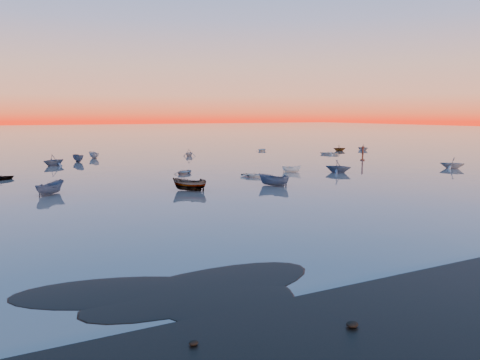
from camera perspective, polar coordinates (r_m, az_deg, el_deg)
ground at (r=124.16m, az=-17.01°, el=3.45°), size 600.00×600.00×0.00m
mud_lobes at (r=31.69m, az=18.69°, el=-9.31°), size 140.00×6.00×0.07m
moored_fleet at (r=78.56m, az=-10.80°, el=1.17°), size 124.00×58.00×1.20m
boat_near_center at (r=58.29m, az=-22.12°, el=-1.65°), size 4.33×4.36×1.50m
boat_near_right at (r=87.74m, az=24.43°, el=1.30°), size 4.32×3.82×1.41m
channel_marker at (r=96.93m, az=14.73°, el=3.06°), size 0.87×0.87×3.11m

